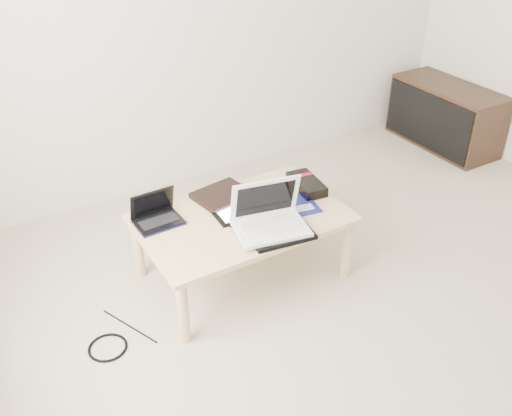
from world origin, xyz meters
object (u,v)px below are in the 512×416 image
netbook (157,216)px  coffee_table (242,224)px  media_cabinet (445,116)px  gpu_box (306,184)px  white_laptop (269,218)px

netbook → coffee_table: bearing=-24.5°
media_cabinet → netbook: (-2.67, -0.47, 0.19)m
coffee_table → gpu_box: gpu_box is taller
coffee_table → white_laptop: bearing=-72.9°
coffee_table → media_cabinet: 2.35m
media_cabinet → gpu_box: media_cabinet is taller
white_laptop → coffee_table: bearing=107.1°
netbook → white_laptop: size_ratio=0.61×
gpu_box → white_laptop: bearing=-148.8°
gpu_box → coffee_table: bearing=-171.9°
netbook → white_laptop: bearing=-38.4°
coffee_table → netbook: size_ratio=4.45×
coffee_table → gpu_box: bearing=8.1°
media_cabinet → netbook: netbook is taller
netbook → white_laptop: (0.47, -0.37, 0.04)m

